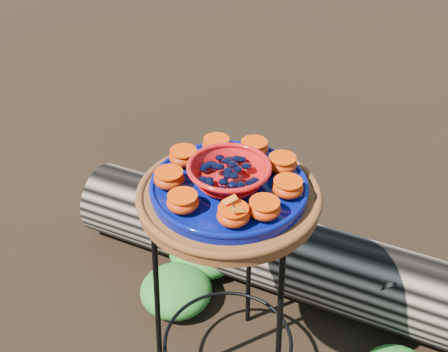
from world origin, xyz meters
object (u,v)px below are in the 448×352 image
(driftwood_log, at_px, (271,250))
(cobalt_plate, at_px, (229,188))
(plant_stand, at_px, (228,297))
(terracotta_saucer, at_px, (229,198))
(red_bowl, at_px, (229,175))

(driftwood_log, bearing_deg, cobalt_plate, -92.02)
(plant_stand, distance_m, terracotta_saucer, 0.37)
(terracotta_saucer, height_order, driftwood_log, terracotta_saucer)
(terracotta_saucer, distance_m, driftwood_log, 0.73)
(plant_stand, height_order, terracotta_saucer, terracotta_saucer)
(plant_stand, xyz_separation_m, terracotta_saucer, (0.00, 0.00, 0.37))
(plant_stand, height_order, driftwood_log, plant_stand)
(terracotta_saucer, xyz_separation_m, red_bowl, (0.00, 0.00, 0.07))
(red_bowl, xyz_separation_m, driftwood_log, (0.02, 0.45, -0.65))
(plant_stand, xyz_separation_m, driftwood_log, (0.02, 0.45, -0.21))
(cobalt_plate, height_order, red_bowl, red_bowl)
(terracotta_saucer, distance_m, red_bowl, 0.07)
(red_bowl, bearing_deg, terracotta_saucer, 0.00)
(red_bowl, distance_m, driftwood_log, 0.79)
(plant_stand, distance_m, cobalt_plate, 0.40)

